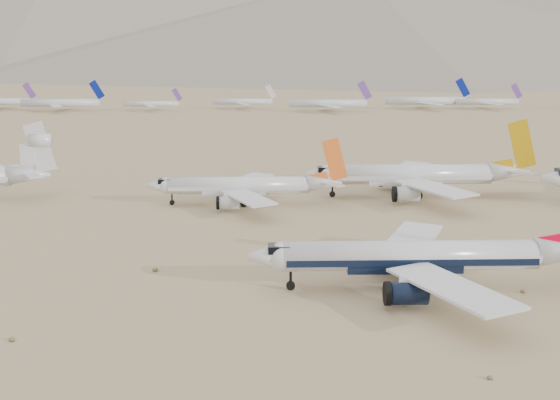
% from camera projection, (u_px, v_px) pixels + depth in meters
% --- Properties ---
extents(ground, '(7000.00, 7000.00, 0.00)m').
position_uv_depth(ground, '(357.00, 298.00, 110.62)').
color(ground, '#998259').
rests_on(ground, ground).
extents(main_airliner, '(50.19, 49.02, 17.71)m').
position_uv_depth(main_airliner, '(426.00, 257.00, 114.06)').
color(main_airliner, silver).
rests_on(main_airliner, ground).
extents(row2_gold_tail, '(51.80, 50.66, 18.44)m').
position_uv_depth(row2_gold_tail, '(419.00, 175.00, 183.80)').
color(row2_gold_tail, silver).
rests_on(row2_gold_tail, ground).
extents(row2_orange_tail, '(42.41, 41.49, 15.13)m').
position_uv_depth(row2_orange_tail, '(246.00, 186.00, 174.71)').
color(row2_orange_tail, silver).
rests_on(row2_orange_tail, ground).
extents(distant_storage_row, '(621.65, 60.20, 15.13)m').
position_uv_depth(distant_storage_row, '(344.00, 102.00, 430.32)').
color(distant_storage_row, silver).
rests_on(distant_storage_row, ground).
extents(desert_scrub, '(261.14, 121.67, 0.63)m').
position_uv_depth(desert_scrub, '(395.00, 373.00, 84.69)').
color(desert_scrub, brown).
rests_on(desert_scrub, ground).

